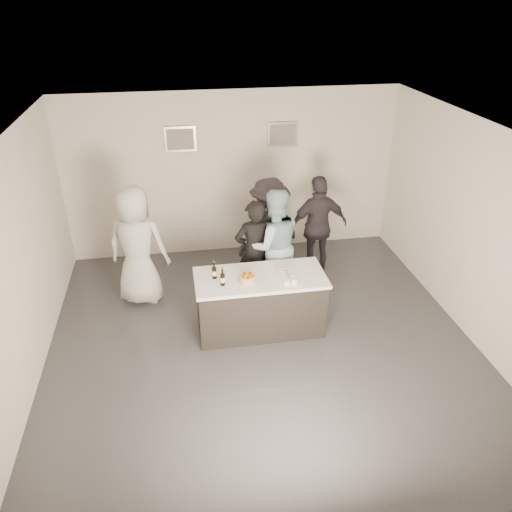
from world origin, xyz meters
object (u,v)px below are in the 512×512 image
object	(u,v)px
cake	(247,279)
beer_bottle_b	(223,277)
beer_bottle_a	(214,270)
person_guest_right	(318,226)
person_guest_left	(137,246)
person_guest_back	(269,230)
person_main_black	(254,252)
person_main_blue	(273,245)
bar_counter	(260,303)

from	to	relation	value
cake	beer_bottle_b	size ratio (longest dim) A/B	0.88
beer_bottle_a	person_guest_right	bearing A→B (deg)	36.45
cake	person_guest_left	size ratio (longest dim) A/B	0.12
cake	beer_bottle_b	distance (m)	0.36
person_guest_back	person_main_black	bearing A→B (deg)	33.63
cake	beer_bottle_a	world-z (taller)	beer_bottle_a
person_guest_back	cake	bearing A→B (deg)	42.06
person_main_blue	beer_bottle_b	bearing A→B (deg)	43.21
person_guest_left	person_main_blue	bearing A→B (deg)	-170.22
person_main_black	person_main_blue	bearing A→B (deg)	178.37
beer_bottle_b	person_guest_left	size ratio (longest dim) A/B	0.13
beer_bottle_b	person_main_blue	distance (m)	1.35
cake	person_main_black	size ratio (longest dim) A/B	0.13
beer_bottle_a	beer_bottle_b	xyz separation A→B (m)	(0.09, -0.20, 0.00)
bar_counter	cake	bearing A→B (deg)	-152.21
beer_bottle_a	person_main_blue	bearing A→B (deg)	38.24
beer_bottle_b	person_guest_back	xyz separation A→B (m)	(0.96, 1.59, -0.12)
bar_counter	beer_bottle_b	xyz separation A→B (m)	(-0.55, -0.14, 0.58)
person_main_black	beer_bottle_b	bearing A→B (deg)	50.27
cake	person_guest_right	size ratio (longest dim) A/B	0.13
person_main_black	person_guest_back	bearing A→B (deg)	-127.84
beer_bottle_a	person_guest_left	distance (m)	1.52
person_main_black	person_guest_back	world-z (taller)	person_guest_back
person_guest_back	person_main_blue	bearing A→B (deg)	58.89
beer_bottle_a	person_main_black	world-z (taller)	person_main_black
beer_bottle_b	person_main_black	distance (m)	1.14
beer_bottle_b	bar_counter	bearing A→B (deg)	14.38
cake	person_guest_left	bearing A→B (deg)	141.66
beer_bottle_b	person_guest_right	bearing A→B (deg)	41.58
beer_bottle_a	person_guest_right	distance (m)	2.38
beer_bottle_b	person_main_blue	bearing A→B (deg)	47.44
beer_bottle_a	person_guest_back	world-z (taller)	person_guest_back
bar_counter	person_guest_back	size ratio (longest dim) A/B	1.02
cake	person_guest_right	world-z (taller)	person_guest_right
person_guest_right	beer_bottle_b	bearing A→B (deg)	35.12
person_main_black	person_guest_back	distance (m)	0.73
person_guest_left	person_guest_back	size ratio (longest dim) A/B	1.07
cake	person_guest_left	world-z (taller)	person_guest_left
person_main_blue	beer_bottle_a	bearing A→B (deg)	34.02
beer_bottle_b	person_guest_left	distance (m)	1.73
person_guest_left	person_guest_right	world-z (taller)	person_guest_left
person_guest_back	person_guest_right	bearing A→B (deg)	155.28
person_main_blue	person_guest_left	bearing A→B (deg)	-11.23
person_main_black	person_guest_back	xyz separation A→B (m)	(0.36, 0.63, 0.05)
person_guest_right	person_guest_back	xyz separation A→B (m)	(-0.85, -0.02, 0.01)
person_main_black	person_guest_left	size ratio (longest dim) A/B	0.89
person_main_black	person_guest_right	bearing A→B (deg)	-159.62
person_main_blue	person_guest_back	world-z (taller)	person_main_blue
person_main_black	person_main_blue	size ratio (longest dim) A/B	0.92
beer_bottle_a	cake	bearing A→B (deg)	-20.59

